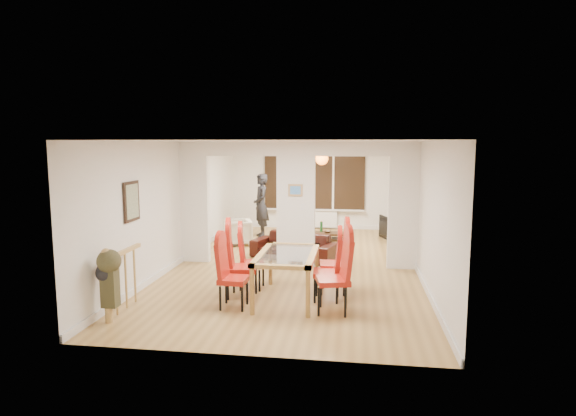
% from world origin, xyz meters
% --- Properties ---
extents(floor, '(5.00, 9.00, 0.01)m').
position_xyz_m(floor, '(0.00, 0.00, 0.00)').
color(floor, '#A37C41').
rests_on(floor, ground).
extents(room_walls, '(5.00, 9.00, 2.60)m').
position_xyz_m(room_walls, '(0.00, 0.00, 1.30)').
color(room_walls, silver).
rests_on(room_walls, floor).
extents(divider_wall, '(5.00, 0.18, 2.60)m').
position_xyz_m(divider_wall, '(0.00, 0.00, 1.30)').
color(divider_wall, white).
rests_on(divider_wall, floor).
extents(bay_window_blinds, '(3.00, 0.08, 1.80)m').
position_xyz_m(bay_window_blinds, '(0.00, 4.44, 1.50)').
color(bay_window_blinds, black).
rests_on(bay_window_blinds, room_walls).
extents(radiator, '(1.40, 0.08, 0.50)m').
position_xyz_m(radiator, '(0.00, 4.40, 0.30)').
color(radiator, white).
rests_on(radiator, floor).
extents(pendant_light, '(0.36, 0.36, 0.36)m').
position_xyz_m(pendant_light, '(0.30, 3.30, 2.15)').
color(pendant_light, orange).
rests_on(pendant_light, room_walls).
extents(stair_newel, '(0.40, 1.20, 1.10)m').
position_xyz_m(stair_newel, '(-2.25, -3.20, 0.55)').
color(stair_newel, tan).
rests_on(stair_newel, floor).
extents(wall_poster, '(0.04, 0.52, 0.67)m').
position_xyz_m(wall_poster, '(-2.47, -2.40, 1.60)').
color(wall_poster, gray).
rests_on(wall_poster, room_walls).
extents(pillar_photo, '(0.30, 0.03, 0.25)m').
position_xyz_m(pillar_photo, '(0.00, -0.10, 1.60)').
color(pillar_photo, '#4C8CD8').
rests_on(pillar_photo, divider_wall).
extents(dining_table, '(0.94, 1.67, 0.78)m').
position_xyz_m(dining_table, '(0.14, -2.31, 0.39)').
color(dining_table, olive).
rests_on(dining_table, floor).
extents(dining_chair_la, '(0.44, 0.44, 1.06)m').
position_xyz_m(dining_chair_la, '(-0.63, -2.82, 0.53)').
color(dining_chair_la, '#A71C11').
rests_on(dining_chair_la, floor).
extents(dining_chair_lb, '(0.54, 0.54, 1.17)m').
position_xyz_m(dining_chair_lb, '(-0.62, -2.30, 0.58)').
color(dining_chair_lb, '#A71C11').
rests_on(dining_chair_lb, floor).
extents(dining_chair_lc, '(0.49, 0.49, 1.05)m').
position_xyz_m(dining_chair_lc, '(-0.56, -1.79, 0.53)').
color(dining_chair_lc, '#A71C11').
rests_on(dining_chair_lc, floor).
extents(dining_chair_ra, '(0.57, 0.57, 1.19)m').
position_xyz_m(dining_chair_ra, '(0.92, -2.83, 0.59)').
color(dining_chair_ra, '#A71C11').
rests_on(dining_chair_ra, floor).
extents(dining_chair_rb, '(0.46, 0.46, 1.09)m').
position_xyz_m(dining_chair_rb, '(0.79, -2.26, 0.54)').
color(dining_chair_rb, '#A71C11').
rests_on(dining_chair_rb, floor).
extents(dining_chair_rc, '(0.51, 0.51, 1.16)m').
position_xyz_m(dining_chair_rc, '(0.88, -1.83, 0.58)').
color(dining_chair_rc, '#A71C11').
rests_on(dining_chair_rc, floor).
extents(sofa, '(2.05, 1.34, 0.56)m').
position_xyz_m(sofa, '(-0.10, 0.52, 0.28)').
color(sofa, black).
rests_on(sofa, floor).
extents(armchair, '(0.88, 0.89, 0.64)m').
position_xyz_m(armchair, '(-1.72, 1.81, 0.32)').
color(armchair, beige).
rests_on(armchair, floor).
extents(person, '(0.75, 0.64, 1.75)m').
position_xyz_m(person, '(-1.33, 2.92, 0.87)').
color(person, black).
rests_on(person, floor).
extents(television, '(1.04, 0.49, 0.61)m').
position_xyz_m(television, '(2.00, 2.92, 0.31)').
color(television, black).
rests_on(television, floor).
extents(coffee_table, '(0.93, 0.51, 0.21)m').
position_xyz_m(coffee_table, '(0.58, 2.69, 0.10)').
color(coffee_table, black).
rests_on(coffee_table, floor).
extents(bottle, '(0.07, 0.07, 0.29)m').
position_xyz_m(bottle, '(0.34, 2.79, 0.35)').
color(bottle, '#143F19').
rests_on(bottle, coffee_table).
extents(bowl, '(0.20, 0.20, 0.05)m').
position_xyz_m(bowl, '(0.52, 2.65, 0.23)').
color(bowl, black).
rests_on(bowl, coffee_table).
extents(shoes, '(0.22, 0.24, 0.09)m').
position_xyz_m(shoes, '(0.05, -0.29, 0.05)').
color(shoes, black).
rests_on(shoes, floor).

